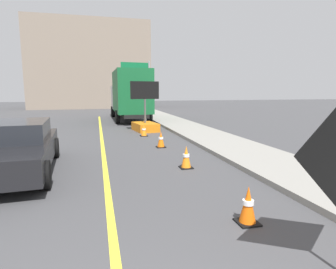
{
  "coord_description": "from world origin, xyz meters",
  "views": [
    {
      "loc": [
        -0.16,
        -0.84,
        2.21
      ],
      "look_at": [
        1.07,
        4.02,
        1.42
      ],
      "focal_mm": 30.14,
      "sensor_mm": 36.0,
      "label": 1
    }
  ],
  "objects_px": {
    "arrow_board_trailer": "(145,122)",
    "highway_guide_sign": "(141,78)",
    "traffic_cone_near_sign": "(248,205)",
    "traffic_cone_mid_lane": "(186,157)",
    "box_truck": "(130,94)",
    "traffic_cone_curbside": "(144,130)",
    "pickup_car": "(15,147)",
    "traffic_cone_far_lane": "(161,139)"
  },
  "relations": [
    {
      "from": "arrow_board_trailer",
      "to": "highway_guide_sign",
      "type": "relative_size",
      "value": 0.54
    },
    {
      "from": "box_truck",
      "to": "traffic_cone_curbside",
      "type": "height_order",
      "value": "box_truck"
    },
    {
      "from": "traffic_cone_curbside",
      "to": "pickup_car",
      "type": "bearing_deg",
      "value": -129.38
    },
    {
      "from": "arrow_board_trailer",
      "to": "pickup_car",
      "type": "xyz_separation_m",
      "value": [
        -4.72,
        -7.07,
        0.22
      ]
    },
    {
      "from": "pickup_car",
      "to": "traffic_cone_near_sign",
      "type": "relative_size",
      "value": 7.66
    },
    {
      "from": "pickup_car",
      "to": "traffic_cone_far_lane",
      "type": "height_order",
      "value": "pickup_car"
    },
    {
      "from": "highway_guide_sign",
      "to": "traffic_cone_near_sign",
      "type": "relative_size",
      "value": 7.72
    },
    {
      "from": "arrow_board_trailer",
      "to": "traffic_cone_near_sign",
      "type": "xyz_separation_m",
      "value": [
        -0.17,
        -11.27,
        -0.16
      ]
    },
    {
      "from": "traffic_cone_near_sign",
      "to": "traffic_cone_mid_lane",
      "type": "height_order",
      "value": "traffic_cone_mid_lane"
    },
    {
      "from": "box_truck",
      "to": "highway_guide_sign",
      "type": "bearing_deg",
      "value": 72.95
    },
    {
      "from": "box_truck",
      "to": "traffic_cone_near_sign",
      "type": "height_order",
      "value": "box_truck"
    },
    {
      "from": "traffic_cone_mid_lane",
      "to": "traffic_cone_curbside",
      "type": "distance_m",
      "value": 6.0
    },
    {
      "from": "highway_guide_sign",
      "to": "traffic_cone_mid_lane",
      "type": "bearing_deg",
      "value": -95.12
    },
    {
      "from": "traffic_cone_far_lane",
      "to": "highway_guide_sign",
      "type": "bearing_deg",
      "value": 83.76
    },
    {
      "from": "arrow_board_trailer",
      "to": "pickup_car",
      "type": "relative_size",
      "value": 0.54
    },
    {
      "from": "traffic_cone_far_lane",
      "to": "traffic_cone_curbside",
      "type": "xyz_separation_m",
      "value": [
        -0.2,
        2.9,
        -0.03
      ]
    },
    {
      "from": "arrow_board_trailer",
      "to": "traffic_cone_near_sign",
      "type": "relative_size",
      "value": 4.17
    },
    {
      "from": "arrow_board_trailer",
      "to": "pickup_car",
      "type": "distance_m",
      "value": 8.5
    },
    {
      "from": "arrow_board_trailer",
      "to": "highway_guide_sign",
      "type": "xyz_separation_m",
      "value": [
        1.62,
        11.66,
        2.94
      ]
    },
    {
      "from": "arrow_board_trailer",
      "to": "box_truck",
      "type": "relative_size",
      "value": 0.35
    },
    {
      "from": "arrow_board_trailer",
      "to": "highway_guide_sign",
      "type": "bearing_deg",
      "value": 82.1
    },
    {
      "from": "arrow_board_trailer",
      "to": "highway_guide_sign",
      "type": "height_order",
      "value": "highway_guide_sign"
    },
    {
      "from": "pickup_car",
      "to": "traffic_cone_far_lane",
      "type": "relative_size",
      "value": 7.73
    },
    {
      "from": "pickup_car",
      "to": "traffic_cone_mid_lane",
      "type": "bearing_deg",
      "value": -8.55
    },
    {
      "from": "pickup_car",
      "to": "traffic_cone_curbside",
      "type": "height_order",
      "value": "pickup_car"
    },
    {
      "from": "highway_guide_sign",
      "to": "traffic_cone_near_sign",
      "type": "distance_m",
      "value": 23.21
    },
    {
      "from": "arrow_board_trailer",
      "to": "highway_guide_sign",
      "type": "distance_m",
      "value": 12.13
    },
    {
      "from": "traffic_cone_far_lane",
      "to": "traffic_cone_curbside",
      "type": "height_order",
      "value": "traffic_cone_far_lane"
    },
    {
      "from": "highway_guide_sign",
      "to": "traffic_cone_curbside",
      "type": "bearing_deg",
      "value": -98.4
    },
    {
      "from": "highway_guide_sign",
      "to": "traffic_cone_near_sign",
      "type": "height_order",
      "value": "highway_guide_sign"
    },
    {
      "from": "traffic_cone_curbside",
      "to": "traffic_cone_far_lane",
      "type": "bearing_deg",
      "value": -86.07
    },
    {
      "from": "highway_guide_sign",
      "to": "traffic_cone_mid_lane",
      "type": "height_order",
      "value": "highway_guide_sign"
    },
    {
      "from": "traffic_cone_far_lane",
      "to": "traffic_cone_curbside",
      "type": "distance_m",
      "value": 2.91
    },
    {
      "from": "pickup_car",
      "to": "traffic_cone_curbside",
      "type": "xyz_separation_m",
      "value": [
        4.35,
        5.3,
        -0.41
      ]
    },
    {
      "from": "traffic_cone_near_sign",
      "to": "traffic_cone_far_lane",
      "type": "height_order",
      "value": "traffic_cone_near_sign"
    },
    {
      "from": "arrow_board_trailer",
      "to": "pickup_car",
      "type": "height_order",
      "value": "arrow_board_trailer"
    },
    {
      "from": "box_truck",
      "to": "traffic_cone_curbside",
      "type": "bearing_deg",
      "value": -91.61
    },
    {
      "from": "pickup_car",
      "to": "highway_guide_sign",
      "type": "bearing_deg",
      "value": 71.31
    },
    {
      "from": "highway_guide_sign",
      "to": "traffic_cone_mid_lane",
      "type": "distance_m",
      "value": 19.74
    },
    {
      "from": "traffic_cone_near_sign",
      "to": "traffic_cone_far_lane",
      "type": "relative_size",
      "value": 1.01
    },
    {
      "from": "arrow_board_trailer",
      "to": "traffic_cone_curbside",
      "type": "xyz_separation_m",
      "value": [
        -0.36,
        -1.77,
        -0.19
      ]
    },
    {
      "from": "pickup_car",
      "to": "traffic_cone_far_lane",
      "type": "bearing_deg",
      "value": 27.82
    }
  ]
}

